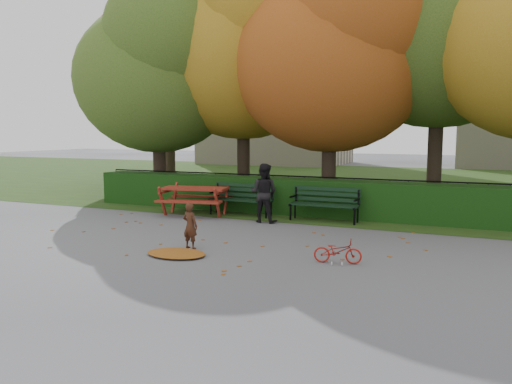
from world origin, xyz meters
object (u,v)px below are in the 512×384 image
at_px(tree_d, 454,5).
at_px(picnic_table, 195,193).
at_px(tree_a, 161,66).
at_px(child, 190,226).
at_px(tree_c, 340,47).
at_px(bicycle, 338,251).
at_px(bench_right, 325,201).
at_px(adult, 264,193).
at_px(tree_f, 172,50).
at_px(tree_b, 250,39).
at_px(bench_left, 242,197).

relative_size(tree_d, picnic_table, 4.61).
height_order(tree_a, child, tree_a).
bearing_deg(tree_c, bicycle, -75.26).
distance_m(bench_right, bicycle, 4.27).
height_order(tree_c, child, tree_c).
bearing_deg(adult, tree_a, -28.39).
height_order(tree_d, tree_f, tree_d).
bearing_deg(tree_d, child, -119.82).
distance_m(picnic_table, adult, 2.26).
bearing_deg(tree_f, child, -55.49).
bearing_deg(adult, tree_b, -60.54).
relative_size(picnic_table, child, 2.23).
height_order(child, adult, adult).
height_order(tree_a, tree_b, tree_b).
xyz_separation_m(tree_a, adult, (4.89, -2.68, -3.76)).
bearing_deg(adult, child, 86.84).
height_order(tree_c, tree_d, tree_d).
bearing_deg(tree_d, tree_c, -157.39).
xyz_separation_m(tree_d, bench_right, (-2.78, -3.53, -5.46)).
relative_size(tree_a, child, 8.04).
distance_m(tree_d, tree_f, 11.20).
xyz_separation_m(tree_b, picnic_table, (-0.09, -3.55, -4.80)).
bearing_deg(tree_a, bench_right, -16.61).
bearing_deg(tree_d, picnic_table, -147.85).
bearing_deg(adult, tree_c, -110.00).
bearing_deg(picnic_table, bench_right, -3.56).
height_order(bench_left, bicycle, bench_left).
relative_size(tree_b, bench_right, 4.88).
distance_m(tree_a, tree_f, 4.31).
height_order(tree_a, bench_right, tree_a).
height_order(tree_a, tree_f, tree_f).
height_order(tree_b, bicycle, tree_b).
bearing_deg(child, tree_c, -93.45).
bearing_deg(tree_a, tree_f, 117.98).
bearing_deg(bench_left, bench_right, 0.00).
height_order(adult, bicycle, adult).
bearing_deg(tree_f, bench_left, -43.51).
height_order(tree_b, tree_c, tree_b).
xyz_separation_m(picnic_table, child, (2.03, -3.61, -0.14)).
bearing_deg(tree_a, tree_c, 3.65).
height_order(tree_d, picnic_table, tree_d).
height_order(tree_f, picnic_table, tree_f).
height_order(tree_c, adult, tree_c).
bearing_deg(bench_left, bicycle, -46.75).
bearing_deg(tree_c, child, -101.83).
distance_m(tree_a, adult, 6.72).
height_order(tree_a, bench_left, tree_a).
relative_size(tree_c, picnic_table, 3.85).
xyz_separation_m(tree_b, bench_left, (1.14, -3.04, -4.88)).
height_order(tree_d, child, tree_d).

